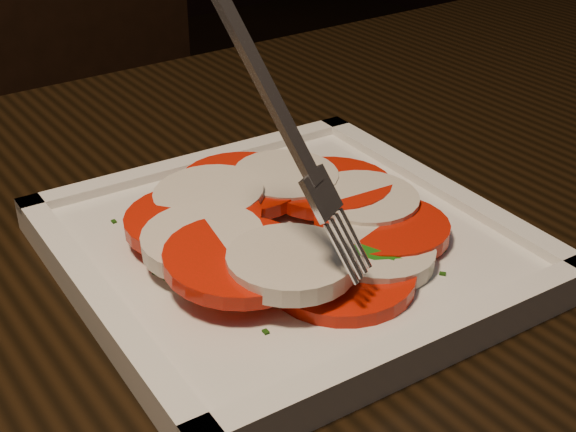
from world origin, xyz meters
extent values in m
cube|color=black|center=(0.10, 0.16, 0.73)|extent=(1.23, 0.85, 0.04)
cylinder|color=black|center=(0.66, 0.47, 0.35)|extent=(0.06, 0.06, 0.71)
cube|color=black|center=(0.22, 0.81, 0.45)|extent=(0.42, 0.42, 0.04)
cube|color=black|center=(0.22, 1.00, 0.70)|extent=(0.42, 0.04, 0.46)
cylinder|color=black|center=(0.40, 0.63, 0.21)|extent=(0.04, 0.04, 0.41)
cylinder|color=black|center=(0.40, 0.99, 0.21)|extent=(0.04, 0.04, 0.41)
cube|color=silver|center=(0.03, 0.20, 0.76)|extent=(0.27, 0.27, 0.01)
cylinder|color=red|center=(0.02, 0.14, 0.77)|extent=(0.08, 0.08, 0.01)
cylinder|color=beige|center=(0.05, 0.15, 0.77)|extent=(0.07, 0.07, 0.01)
cylinder|color=red|center=(0.07, 0.17, 0.77)|extent=(0.08, 0.08, 0.01)
cylinder|color=beige|center=(0.08, 0.19, 0.77)|extent=(0.07, 0.07, 0.01)
cylinder|color=red|center=(0.08, 0.22, 0.77)|extent=(0.08, 0.08, 0.01)
cylinder|color=beige|center=(0.06, 0.24, 0.78)|extent=(0.07, 0.07, 0.01)
cylinder|color=red|center=(0.04, 0.25, 0.78)|extent=(0.08, 0.08, 0.01)
cylinder|color=beige|center=(0.01, 0.25, 0.78)|extent=(0.07, 0.07, 0.01)
cylinder|color=red|center=(-0.01, 0.23, 0.78)|extent=(0.08, 0.08, 0.01)
cylinder|color=beige|center=(-0.02, 0.20, 0.78)|extent=(0.07, 0.07, 0.01)
cylinder|color=red|center=(-0.02, 0.18, 0.78)|extent=(0.08, 0.08, 0.01)
cylinder|color=beige|center=(0.00, 0.15, 0.78)|extent=(0.07, 0.07, 0.01)
cube|color=#185F10|center=(0.05, 0.15, 0.78)|extent=(0.02, 0.03, 0.00)
cube|color=#185F10|center=(0.07, 0.18, 0.78)|extent=(0.03, 0.02, 0.00)
cube|color=#185F10|center=(0.05, 0.14, 0.78)|extent=(0.02, 0.04, 0.00)
cube|color=#185F10|center=(0.08, 0.22, 0.78)|extent=(0.03, 0.02, 0.00)
cube|color=#185F10|center=(0.09, 0.21, 0.78)|extent=(0.04, 0.01, 0.00)
cube|color=#185F10|center=(0.09, 0.18, 0.78)|extent=(0.02, 0.02, 0.00)
cube|color=#163C0B|center=(0.00, 0.27, 0.77)|extent=(0.00, 0.00, 0.00)
cube|color=#163C0B|center=(0.05, 0.28, 0.77)|extent=(0.00, 0.00, 0.00)
cube|color=#163C0B|center=(-0.05, 0.20, 0.77)|extent=(0.00, 0.00, 0.00)
cube|color=#163C0B|center=(-0.04, 0.22, 0.77)|extent=(0.00, 0.00, 0.00)
cube|color=#163C0B|center=(0.12, 0.22, 0.77)|extent=(0.00, 0.00, 0.00)
cube|color=#163C0B|center=(-0.03, 0.13, 0.77)|extent=(0.00, 0.00, 0.00)
cube|color=#163C0B|center=(0.07, 0.12, 0.77)|extent=(0.00, 0.00, 0.00)
cube|color=#163C0B|center=(0.01, 0.11, 0.77)|extent=(0.00, 0.00, 0.00)
cube|color=#163C0B|center=(0.08, 0.27, 0.77)|extent=(0.00, 0.00, 0.00)
cube|color=#163C0B|center=(-0.03, 0.24, 0.77)|extent=(0.00, 0.00, 0.00)
cube|color=#163C0B|center=(0.12, 0.18, 0.77)|extent=(0.00, 0.00, 0.00)
cube|color=#163C0B|center=(-0.04, 0.22, 0.77)|extent=(0.00, 0.00, 0.00)
cube|color=#163C0B|center=(0.07, 0.26, 0.77)|extent=(0.00, 0.00, 0.00)
cube|color=#163C0B|center=(-0.04, 0.26, 0.77)|extent=(0.00, 0.00, 0.00)
cube|color=#163C0B|center=(-0.02, 0.28, 0.77)|extent=(0.00, 0.00, 0.00)
cube|color=#163C0B|center=(-0.05, 0.21, 0.77)|extent=(0.00, 0.00, 0.00)
cube|color=#163C0B|center=(0.09, 0.27, 0.77)|extent=(0.00, 0.00, 0.00)
cube|color=#163C0B|center=(-0.05, 0.18, 0.77)|extent=(0.00, 0.00, 0.00)
cube|color=#163C0B|center=(0.09, 0.13, 0.77)|extent=(0.00, 0.00, 0.00)
cube|color=#163C0B|center=(-0.04, 0.28, 0.77)|extent=(0.00, 0.00, 0.00)
camera|label=1|loc=(-0.21, -0.12, 1.01)|focal=50.00mm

